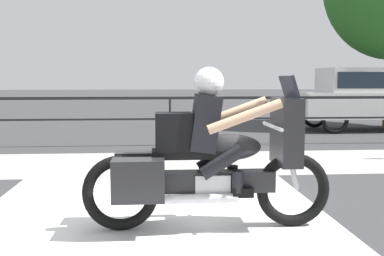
{
  "coord_description": "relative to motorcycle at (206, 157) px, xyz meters",
  "views": [
    {
      "loc": [
        -0.35,
        -4.85,
        1.47
      ],
      "look_at": [
        0.09,
        0.64,
        0.9
      ],
      "focal_mm": 45.0,
      "sensor_mm": 36.0,
      "label": 1
    }
  ],
  "objects": [
    {
      "name": "crosswalk_band",
      "position": [
        -0.52,
        0.06,
        -0.7
      ],
      "size": [
        3.77,
        6.0,
        0.01
      ],
      "primitive_type": "cube",
      "color": "silver",
      "rests_on": "ground"
    },
    {
      "name": "ground_plane",
      "position": [
        -0.15,
        0.26,
        -0.71
      ],
      "size": [
        120.0,
        120.0,
        0.0
      ],
      "primitive_type": "plane",
      "color": "#38383A"
    },
    {
      "name": "parked_car",
      "position": [
        5.48,
        8.64,
        0.3
      ],
      "size": [
        4.09,
        1.78,
        1.77
      ],
      "rotation": [
        0.0,
        0.0,
        -0.05
      ],
      "color": "silver",
      "rests_on": "ground"
    },
    {
      "name": "sidewalk_band",
      "position": [
        -0.15,
        3.66,
        -0.7
      ],
      "size": [
        44.0,
        2.4,
        0.01
      ],
      "primitive_type": "cube",
      "color": "#A8A59E",
      "rests_on": "ground"
    },
    {
      "name": "fence_railing",
      "position": [
        -0.15,
        5.85,
        0.15
      ],
      "size": [
        36.0,
        0.05,
        1.08
      ],
      "color": "black",
      "rests_on": "ground"
    },
    {
      "name": "motorcycle",
      "position": [
        0.0,
        0.0,
        0.0
      ],
      "size": [
        2.44,
        0.76,
        1.58
      ],
      "rotation": [
        0.0,
        0.0,
        0.03
      ],
      "color": "black",
      "rests_on": "ground"
    }
  ]
}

